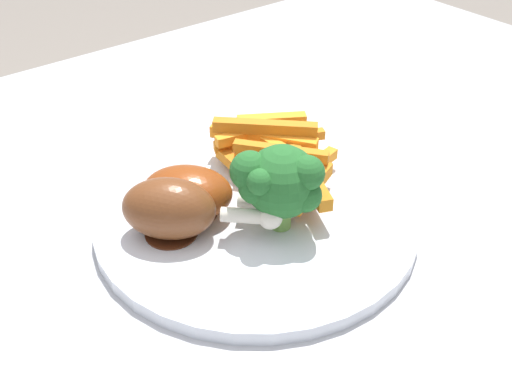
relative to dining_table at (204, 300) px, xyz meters
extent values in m
cube|color=#B7B7BC|center=(0.00, 0.00, 0.08)|extent=(1.24, 0.78, 0.03)
cylinder|color=gray|center=(0.56, 0.33, -0.28)|extent=(0.06, 0.06, 0.69)
cylinder|color=silver|center=(0.04, -0.03, 0.10)|extent=(0.27, 0.27, 0.01)
cylinder|color=#73A747|center=(0.04, -0.06, 0.12)|extent=(0.02, 0.02, 0.02)
sphere|color=#246329|center=(0.04, -0.06, 0.15)|extent=(0.06, 0.06, 0.06)
sphere|color=#246329|center=(0.05, -0.08, 0.15)|extent=(0.03, 0.03, 0.03)
sphere|color=#246329|center=(0.02, -0.05, 0.16)|extent=(0.03, 0.03, 0.03)
sphere|color=#246329|center=(0.05, -0.08, 0.17)|extent=(0.03, 0.03, 0.03)
sphere|color=#246329|center=(0.02, -0.06, 0.15)|extent=(0.03, 0.03, 0.03)
sphere|color=#246329|center=(0.02, -0.07, 0.17)|extent=(0.02, 0.02, 0.02)
cube|color=orange|center=(0.08, -0.01, 0.11)|extent=(0.02, 0.11, 0.01)
cube|color=orange|center=(0.08, -0.01, 0.12)|extent=(0.07, 0.05, 0.01)
cube|color=orange|center=(0.08, -0.06, 0.13)|extent=(0.07, 0.04, 0.01)
cube|color=orange|center=(0.08, -0.01, 0.13)|extent=(0.05, 0.07, 0.01)
cube|color=orange|center=(0.09, -0.03, 0.12)|extent=(0.08, 0.03, 0.01)
cube|color=orange|center=(0.09, 0.02, 0.14)|extent=(0.07, 0.09, 0.01)
cube|color=orange|center=(0.10, 0.03, 0.15)|extent=(0.06, 0.04, 0.01)
cube|color=orange|center=(0.09, 0.02, 0.15)|extent=(0.08, 0.07, 0.01)
cube|color=orange|center=(0.07, -0.03, 0.14)|extent=(0.04, 0.08, 0.01)
cube|color=orange|center=(0.08, -0.05, 0.13)|extent=(0.05, 0.09, 0.01)
cube|color=orange|center=(0.10, 0.02, 0.13)|extent=(0.10, 0.05, 0.01)
cube|color=orange|center=(0.08, -0.01, 0.14)|extent=(0.06, 0.07, 0.01)
cube|color=orange|center=(0.05, -0.01, 0.12)|extent=(0.02, 0.10, 0.01)
cube|color=orange|center=(0.09, 0.03, 0.14)|extent=(0.08, 0.03, 0.01)
cube|color=orange|center=(0.07, -0.01, 0.12)|extent=(0.05, 0.05, 0.01)
cube|color=orange|center=(0.09, 0.00, 0.14)|extent=(0.01, 0.11, 0.01)
cube|color=orange|center=(0.08, 0.00, 0.13)|extent=(0.05, 0.05, 0.01)
cylinder|color=#4C2211|center=(-0.04, -0.01, 0.11)|extent=(0.04, 0.04, 0.00)
ellipsoid|color=brown|center=(-0.04, -0.01, 0.13)|extent=(0.09, 0.09, 0.05)
cylinder|color=beige|center=(0.01, -0.06, 0.13)|extent=(0.04, 0.04, 0.01)
sphere|color=silver|center=(0.02, -0.07, 0.13)|extent=(0.02, 0.02, 0.02)
cylinder|color=#5F230C|center=(-0.01, 0.00, 0.11)|extent=(0.05, 0.05, 0.00)
ellipsoid|color=#883A14|center=(-0.01, 0.00, 0.13)|extent=(0.09, 0.09, 0.04)
cylinder|color=beige|center=(0.03, -0.05, 0.13)|extent=(0.04, 0.04, 0.01)
sphere|color=silver|center=(0.05, -0.06, 0.13)|extent=(0.02, 0.02, 0.02)
camera|label=1|loc=(-0.22, -0.36, 0.43)|focal=43.67mm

